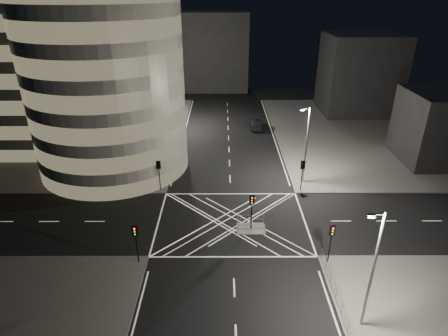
{
  "coord_description": "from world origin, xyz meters",
  "views": [
    {
      "loc": [
        -0.94,
        -34.25,
        23.18
      ],
      "look_at": [
        -0.82,
        7.18,
        3.0
      ],
      "focal_mm": 30.0,
      "sensor_mm": 36.0,
      "label": 1
    }
  ],
  "objects_px": {
    "traffic_signal_fl": "(159,170)",
    "traffic_signal_island": "(252,206)",
    "traffic_signal_fr": "(302,170)",
    "street_lamp_left_near": "(159,135)",
    "sedan": "(255,124)",
    "street_lamp_left_far": "(175,98)",
    "central_island": "(251,229)",
    "traffic_signal_nr": "(331,237)",
    "street_lamp_right_far": "(306,143)",
    "street_lamp_right_near": "(372,268)",
    "traffic_signal_nl": "(136,237)"
  },
  "relations": [
    {
      "from": "traffic_signal_fl",
      "to": "street_lamp_right_near",
      "type": "relative_size",
      "value": 0.4
    },
    {
      "from": "central_island",
      "to": "street_lamp_right_near",
      "type": "height_order",
      "value": "street_lamp_right_near"
    },
    {
      "from": "traffic_signal_island",
      "to": "street_lamp_right_far",
      "type": "distance_m",
      "value": 13.13
    },
    {
      "from": "traffic_signal_fr",
      "to": "traffic_signal_island",
      "type": "height_order",
      "value": "same"
    },
    {
      "from": "traffic_signal_fr",
      "to": "sedan",
      "type": "height_order",
      "value": "traffic_signal_fr"
    },
    {
      "from": "traffic_signal_fl",
      "to": "street_lamp_left_far",
      "type": "xyz_separation_m",
      "value": [
        -0.64,
        23.2,
        2.63
      ]
    },
    {
      "from": "street_lamp_left_far",
      "to": "street_lamp_right_far",
      "type": "bearing_deg",
      "value": -48.06
    },
    {
      "from": "street_lamp_left_far",
      "to": "sedan",
      "type": "bearing_deg",
      "value": -1.19
    },
    {
      "from": "traffic_signal_nl",
      "to": "street_lamp_left_far",
      "type": "xyz_separation_m",
      "value": [
        -0.64,
        36.8,
        2.63
      ]
    },
    {
      "from": "street_lamp_left_far",
      "to": "street_lamp_right_far",
      "type": "distance_m",
      "value": 28.23
    },
    {
      "from": "traffic_signal_fr",
      "to": "street_lamp_left_near",
      "type": "height_order",
      "value": "street_lamp_left_near"
    },
    {
      "from": "traffic_signal_fl",
      "to": "traffic_signal_nl",
      "type": "distance_m",
      "value": 13.6
    },
    {
      "from": "traffic_signal_nl",
      "to": "traffic_signal_fr",
      "type": "height_order",
      "value": "same"
    },
    {
      "from": "central_island",
      "to": "traffic_signal_nr",
      "type": "height_order",
      "value": "traffic_signal_nr"
    },
    {
      "from": "street_lamp_left_near",
      "to": "sedan",
      "type": "xyz_separation_m",
      "value": [
        14.34,
        17.7,
        -4.72
      ]
    },
    {
      "from": "street_lamp_right_far",
      "to": "street_lamp_right_near",
      "type": "bearing_deg",
      "value": -90.0
    },
    {
      "from": "street_lamp_left_far",
      "to": "street_lamp_right_near",
      "type": "height_order",
      "value": "same"
    },
    {
      "from": "street_lamp_right_far",
      "to": "street_lamp_left_far",
      "type": "bearing_deg",
      "value": 131.94
    },
    {
      "from": "traffic_signal_fl",
      "to": "sedan",
      "type": "relative_size",
      "value": 0.8
    },
    {
      "from": "street_lamp_left_far",
      "to": "sedan",
      "type": "xyz_separation_m",
      "value": [
        14.34,
        -0.3,
        -4.72
      ]
    },
    {
      "from": "traffic_signal_fr",
      "to": "street_lamp_left_near",
      "type": "xyz_separation_m",
      "value": [
        -18.24,
        5.2,
        2.63
      ]
    },
    {
      "from": "central_island",
      "to": "sedan",
      "type": "height_order",
      "value": "sedan"
    },
    {
      "from": "central_island",
      "to": "street_lamp_left_far",
      "type": "height_order",
      "value": "street_lamp_left_far"
    },
    {
      "from": "traffic_signal_nr",
      "to": "sedan",
      "type": "height_order",
      "value": "traffic_signal_nr"
    },
    {
      "from": "street_lamp_left_far",
      "to": "traffic_signal_fr",
      "type": "bearing_deg",
      "value": -51.83
    },
    {
      "from": "traffic_signal_nr",
      "to": "sedan",
      "type": "xyz_separation_m",
      "value": [
        -3.89,
        36.5,
        -2.09
      ]
    },
    {
      "from": "central_island",
      "to": "traffic_signal_fl",
      "type": "relative_size",
      "value": 0.75
    },
    {
      "from": "traffic_signal_fl",
      "to": "traffic_signal_island",
      "type": "distance_m",
      "value": 13.62
    },
    {
      "from": "traffic_signal_nr",
      "to": "street_lamp_right_far",
      "type": "xyz_separation_m",
      "value": [
        0.64,
        15.8,
        2.63
      ]
    },
    {
      "from": "street_lamp_right_far",
      "to": "sedan",
      "type": "bearing_deg",
      "value": 102.34
    },
    {
      "from": "traffic_signal_nr",
      "to": "street_lamp_left_far",
      "type": "height_order",
      "value": "street_lamp_left_far"
    },
    {
      "from": "traffic_signal_fl",
      "to": "traffic_signal_nr",
      "type": "height_order",
      "value": "same"
    },
    {
      "from": "sedan",
      "to": "traffic_signal_nr",
      "type": "bearing_deg",
      "value": 97.03
    },
    {
      "from": "sedan",
      "to": "traffic_signal_island",
      "type": "bearing_deg",
      "value": 85.62
    },
    {
      "from": "sedan",
      "to": "street_lamp_left_far",
      "type": "bearing_deg",
      "value": -0.25
    },
    {
      "from": "traffic_signal_fr",
      "to": "traffic_signal_nr",
      "type": "height_order",
      "value": "same"
    },
    {
      "from": "traffic_signal_island",
      "to": "street_lamp_right_far",
      "type": "height_order",
      "value": "street_lamp_right_far"
    },
    {
      "from": "street_lamp_right_near",
      "to": "sedan",
      "type": "distance_m",
      "value": 44.19
    },
    {
      "from": "central_island",
      "to": "traffic_signal_nl",
      "type": "bearing_deg",
      "value": -153.86
    },
    {
      "from": "traffic_signal_fl",
      "to": "traffic_signal_nr",
      "type": "bearing_deg",
      "value": -37.69
    },
    {
      "from": "street_lamp_left_near",
      "to": "street_lamp_right_near",
      "type": "bearing_deg",
      "value": -54.03
    },
    {
      "from": "central_island",
      "to": "traffic_signal_nr",
      "type": "bearing_deg",
      "value": -37.93
    },
    {
      "from": "traffic_signal_island",
      "to": "sedan",
      "type": "relative_size",
      "value": 0.8
    },
    {
      "from": "traffic_signal_island",
      "to": "street_lamp_left_far",
      "type": "xyz_separation_m",
      "value": [
        -11.44,
        31.5,
        2.63
      ]
    },
    {
      "from": "traffic_signal_fr",
      "to": "sedan",
      "type": "xyz_separation_m",
      "value": [
        -3.89,
        22.9,
        -2.09
      ]
    },
    {
      "from": "street_lamp_left_far",
      "to": "sedan",
      "type": "height_order",
      "value": "street_lamp_left_far"
    },
    {
      "from": "traffic_signal_fl",
      "to": "street_lamp_left_near",
      "type": "xyz_separation_m",
      "value": [
        -0.64,
        5.2,
        2.63
      ]
    },
    {
      "from": "central_island",
      "to": "sedan",
      "type": "distance_m",
      "value": 31.35
    },
    {
      "from": "traffic_signal_nr",
      "to": "street_lamp_left_near",
      "type": "height_order",
      "value": "street_lamp_left_near"
    },
    {
      "from": "traffic_signal_island",
      "to": "street_lamp_right_far",
      "type": "xyz_separation_m",
      "value": [
        7.44,
        10.5,
        2.63
      ]
    }
  ]
}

